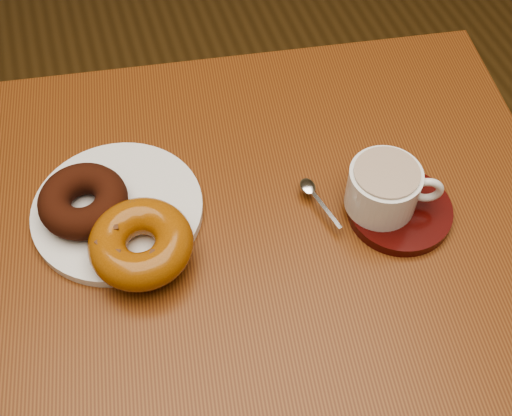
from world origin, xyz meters
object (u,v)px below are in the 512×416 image
object	(u,v)px
cafe_table	(243,270)
coffee_cup	(384,188)
donut_plate	(118,210)
saucer	(399,210)

from	to	relation	value
cafe_table	coffee_cup	size ratio (longest dim) A/B	7.86
cafe_table	donut_plate	world-z (taller)	donut_plate
cafe_table	donut_plate	bearing A→B (deg)	166.27
donut_plate	saucer	bearing A→B (deg)	-17.39
cafe_table	donut_plate	xyz separation A→B (m)	(-0.15, 0.06, 0.13)
donut_plate	coffee_cup	xyz separation A→B (m)	(0.33, -0.10, 0.04)
cafe_table	donut_plate	distance (m)	0.21
cafe_table	donut_plate	size ratio (longest dim) A/B	4.16
coffee_cup	saucer	bearing A→B (deg)	-9.64
coffee_cup	donut_plate	bearing A→B (deg)	-174.02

